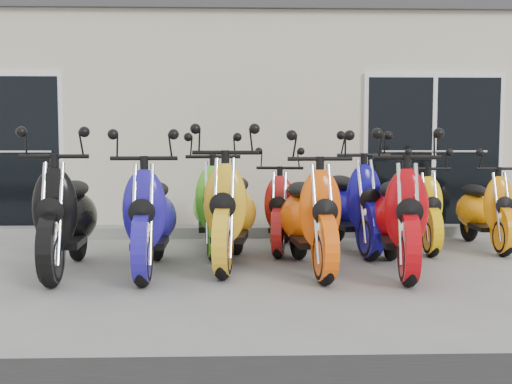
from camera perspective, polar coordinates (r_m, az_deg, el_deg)
ground at (r=7.11m, az=0.16°, el=-6.44°), size 80.00×80.00×0.00m
building at (r=12.18m, az=-0.69°, el=5.80°), size 14.00×6.00×3.20m
roof_cap at (r=12.32m, az=-0.70°, el=13.63°), size 14.20×6.20×0.16m
front_step at (r=9.09m, az=-0.29°, el=-3.50°), size 14.00×0.40×0.15m
door_left at (r=9.61m, az=-19.80°, el=3.76°), size 1.07×0.08×2.22m
door_right at (r=9.58m, az=15.47°, el=3.87°), size 2.02×0.08×2.22m
scooter_front_black at (r=6.86m, az=-16.59°, el=-0.71°), size 0.86×2.08×1.50m
scooter_front_blue at (r=6.68m, az=-9.40°, el=-0.81°), size 0.77×2.02×1.48m
scooter_front_orange_a at (r=6.93m, az=-2.29°, el=-0.31°), size 0.96×2.15×1.54m
scooter_front_orange_b at (r=6.69m, az=4.83°, el=-0.80°), size 0.90×2.05×1.47m
scooter_front_red at (r=6.77m, az=12.64°, el=-0.75°), size 0.97×2.09×1.49m
scooter_back_green at (r=7.82m, az=-3.92°, el=-0.04°), size 0.84×2.01×1.46m
scooter_back_red at (r=7.96m, az=2.37°, el=-0.57°), size 0.89×1.82×1.29m
scooter_back_blue at (r=7.93m, az=8.44°, el=0.06°), size 1.00×2.08×1.48m
scooter_back_yellow at (r=8.27m, az=14.22°, el=-0.56°), size 0.63×1.72×1.27m
scooter_back_extra at (r=8.54m, az=19.71°, el=-0.53°), size 0.63×1.72×1.27m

